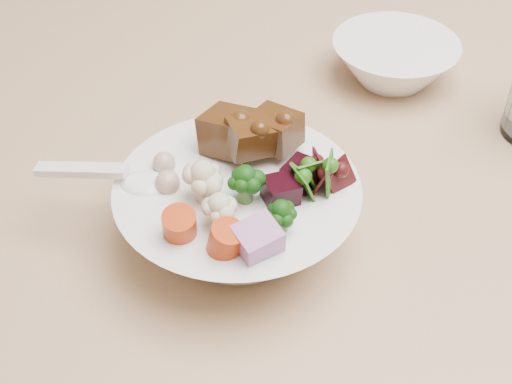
# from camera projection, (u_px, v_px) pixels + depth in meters

# --- Properties ---
(food_bowl) EXTENTS (0.22, 0.22, 0.12)m
(food_bowl) POSITION_uv_depth(u_px,v_px,m) (240.00, 208.00, 0.66)
(food_bowl) COLOR white
(food_bowl) RESTS_ON dining_table
(soup_spoon) EXTENTS (0.13, 0.04, 0.03)m
(soup_spoon) POSITION_uv_depth(u_px,v_px,m) (128.00, 181.00, 0.65)
(soup_spoon) COLOR white
(soup_spoon) RESTS_ON food_bowl
(side_bowl) EXTENTS (0.15, 0.15, 0.05)m
(side_bowl) POSITION_uv_depth(u_px,v_px,m) (394.00, 61.00, 0.87)
(side_bowl) COLOR white
(side_bowl) RESTS_ON dining_table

